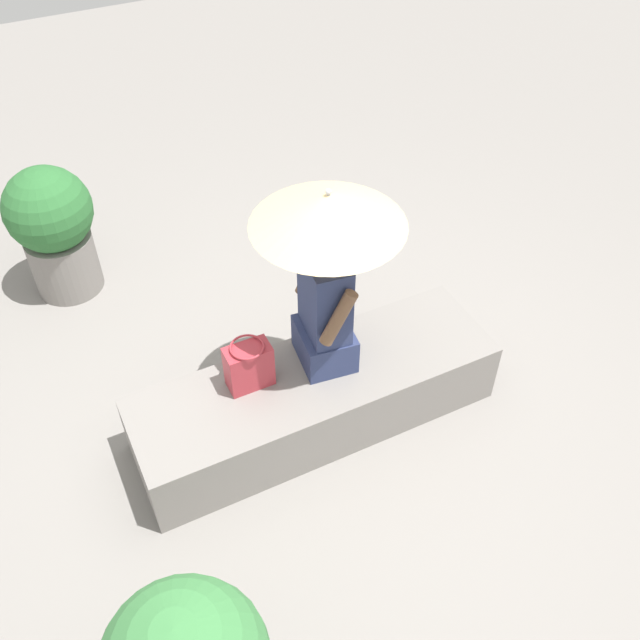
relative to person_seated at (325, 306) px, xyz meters
name	(u,v)px	position (x,y,z in m)	size (l,w,h in m)	color
ground_plane	(316,420)	(-0.10, -0.09, -0.79)	(14.00, 14.00, 0.00)	gray
stone_bench	(316,398)	(-0.10, -0.09, -0.59)	(2.07, 0.62, 0.40)	gray
person_seated	(325,306)	(0.00, 0.00, 0.00)	(0.32, 0.49, 0.90)	navy
parasol	(328,210)	(0.02, 0.02, 0.59)	(0.77, 0.77, 1.09)	#B7B7BC
handbag_black	(249,366)	(-0.45, 0.01, -0.25)	(0.25, 0.18, 0.29)	#B2333D
planter_far	(53,227)	(-1.12, 1.76, -0.28)	(0.57, 0.57, 0.94)	gray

